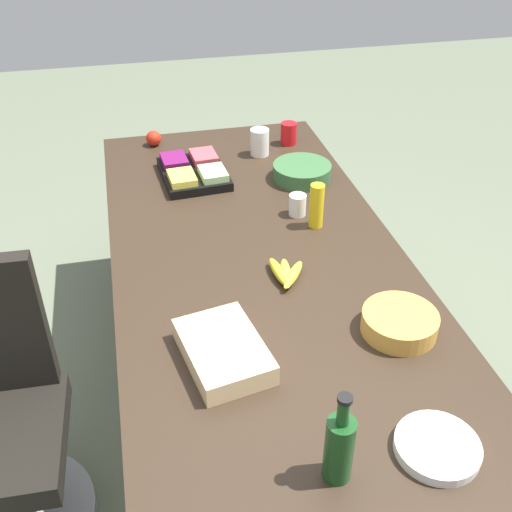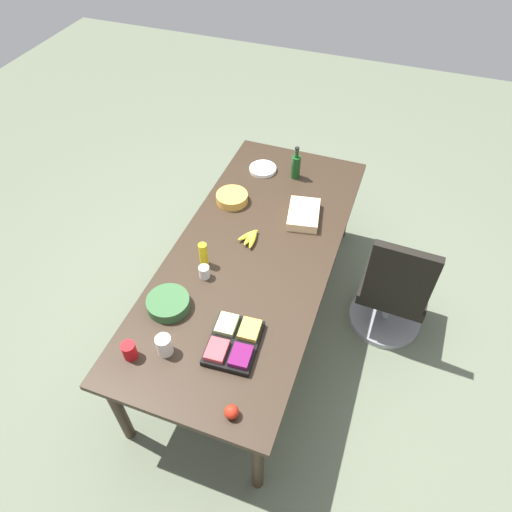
{
  "view_description": "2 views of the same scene",
  "coord_description": "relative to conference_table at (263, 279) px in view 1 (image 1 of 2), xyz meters",
  "views": [
    {
      "loc": [
        -1.77,
        0.43,
        2.07
      ],
      "look_at": [
        0.01,
        0.02,
        0.8
      ],
      "focal_mm": 42.97,
      "sensor_mm": 36.0,
      "label": 1
    },
    {
      "loc": [
        2.06,
        0.76,
        3.07
      ],
      "look_at": [
        0.08,
        0.05,
        0.82
      ],
      "focal_mm": 32.6,
      "sensor_mm": 36.0,
      "label": 2
    }
  ],
  "objects": [
    {
      "name": "paper_cup",
      "position": [
        0.32,
        -0.22,
        0.11
      ],
      "size": [
        0.07,
        0.07,
        0.09
      ],
      "primitive_type": "cylinder",
      "rotation": [
        0.0,
        0.0,
        -0.02
      ],
      "color": "white",
      "rests_on": "conference_table"
    },
    {
      "name": "ground_plane",
      "position": [
        0.0,
        0.0,
        -0.7
      ],
      "size": [
        10.0,
        10.0,
        0.0
      ],
      "primitive_type": "plane",
      "color": "#626B56"
    },
    {
      "name": "conference_table",
      "position": [
        0.0,
        0.0,
        0.0
      ],
      "size": [
        2.53,
        1.08,
        0.77
      ],
      "color": "#312419",
      "rests_on": "ground"
    },
    {
      "name": "sheet_cake",
      "position": [
        -0.45,
        0.23,
        0.1
      ],
      "size": [
        0.35,
        0.27,
        0.07
      ],
      "primitive_type": "cube",
      "rotation": [
        0.0,
        0.0,
        0.18
      ],
      "color": "beige",
      "rests_on": "conference_table"
    },
    {
      "name": "banana_bunch",
      "position": [
        -0.1,
        -0.06,
        0.09
      ],
      "size": [
        0.2,
        0.13,
        0.04
      ],
      "color": "yellow",
      "rests_on": "conference_table"
    },
    {
      "name": "wine_bottle",
      "position": [
        -0.9,
        0.03,
        0.17
      ],
      "size": [
        0.07,
        0.07,
        0.28
      ],
      "color": "#17461B",
      "rests_on": "conference_table"
    },
    {
      "name": "chip_bowl",
      "position": [
        -0.44,
        -0.34,
        0.1
      ],
      "size": [
        0.31,
        0.31,
        0.07
      ],
      "primitive_type": "cylinder",
      "rotation": [
        0.0,
        0.0,
        -0.33
      ],
      "color": "gold",
      "rests_on": "conference_table"
    },
    {
      "name": "mayo_jar",
      "position": [
        0.91,
        -0.2,
        0.13
      ],
      "size": [
        0.11,
        0.11,
        0.13
      ],
      "primitive_type": "cylinder",
      "rotation": [
        0.0,
        0.0,
        0.26
      ],
      "color": "white",
      "rests_on": "conference_table"
    },
    {
      "name": "mustard_bottle",
      "position": [
        0.22,
        -0.27,
        0.16
      ],
      "size": [
        0.07,
        0.07,
        0.18
      ],
      "primitive_type": "cylinder",
      "rotation": [
        0.0,
        0.0,
        -0.31
      ],
      "color": "yellow",
      "rests_on": "conference_table"
    },
    {
      "name": "paper_plate_stack",
      "position": [
        -0.89,
        -0.24,
        0.08
      ],
      "size": [
        0.25,
        0.25,
        0.03
      ],
      "primitive_type": "cylinder",
      "rotation": [
        0.0,
        0.0,
        0.16
      ],
      "color": "white",
      "rests_on": "conference_table"
    },
    {
      "name": "fruit_platter",
      "position": [
        0.74,
        0.15,
        0.1
      ],
      "size": [
        0.38,
        0.31,
        0.07
      ],
      "color": "black",
      "rests_on": "conference_table"
    },
    {
      "name": "salad_bowl",
      "position": [
        0.62,
        -0.33,
        0.1
      ],
      "size": [
        0.32,
        0.32,
        0.07
      ],
      "primitive_type": "cylinder",
      "rotation": [
        0.0,
        0.0,
        -0.22
      ],
      "color": "#346035",
      "rests_on": "conference_table"
    },
    {
      "name": "red_solo_cup",
      "position": [
        1.0,
        -0.37,
        0.12
      ],
      "size": [
        0.09,
        0.09,
        0.11
      ],
      "primitive_type": "cylinder",
      "rotation": [
        0.0,
        0.0,
        0.16
      ],
      "color": "red",
      "rests_on": "conference_table"
    },
    {
      "name": "apple_red",
      "position": [
        1.13,
        0.29,
        0.1
      ],
      "size": [
        0.08,
        0.08,
        0.08
      ],
      "primitive_type": "sphere",
      "rotation": [
        0.0,
        0.0,
        -0.0
      ],
      "color": "red",
      "rests_on": "conference_table"
    }
  ]
}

